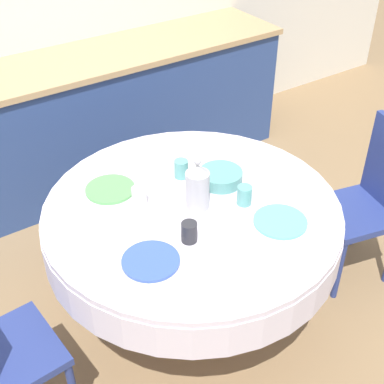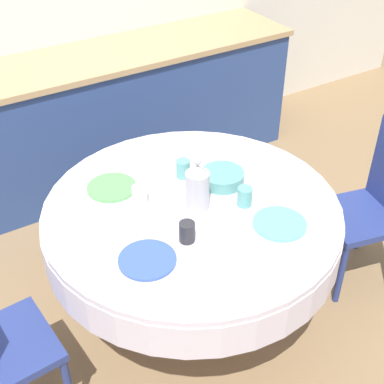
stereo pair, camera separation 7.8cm
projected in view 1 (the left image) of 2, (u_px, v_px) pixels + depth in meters
ground_plane at (192, 312)px, 2.97m from camera, size 12.00×12.00×0.00m
kitchen_counter at (70, 127)px, 3.71m from camera, size 3.24×0.64×0.94m
dining_table at (192, 225)px, 2.60m from camera, size 1.42×1.42×0.75m
chair_left at (370, 197)px, 2.97m from camera, size 0.48×0.48×0.94m
plate_near_left at (151, 261)px, 2.21m from camera, size 0.24×0.24×0.01m
cup_near_left at (189, 232)px, 2.30m from camera, size 0.07×0.07×0.10m
plate_near_right at (280, 221)px, 2.42m from camera, size 0.24×0.24×0.01m
cup_near_right at (244, 195)px, 2.51m from camera, size 0.07×0.07×0.10m
plate_far_left at (110, 189)px, 2.62m from camera, size 0.24×0.24×0.01m
cup_far_left at (139, 197)px, 2.51m from camera, size 0.07×0.07×0.10m
plate_far_right at (206, 157)px, 2.86m from camera, size 0.24×0.24×0.01m
cup_far_right at (181, 169)px, 2.69m from camera, size 0.07×0.07×0.10m
coffee_carafe at (197, 187)px, 2.45m from camera, size 0.11×0.11×0.27m
fruit_bowl at (221, 177)px, 2.67m from camera, size 0.22×0.22×0.06m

